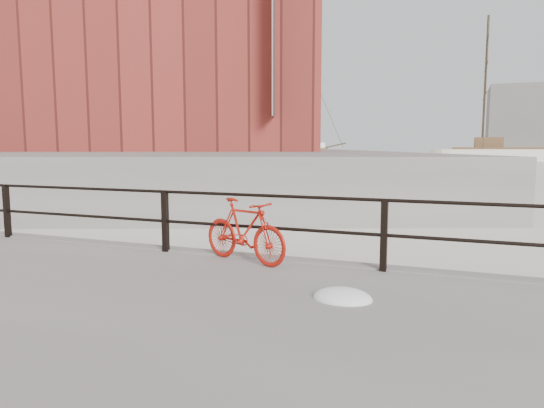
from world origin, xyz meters
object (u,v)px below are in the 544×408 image
Objects in this scene: bicycle at (244,231)px; workboat_far at (203,163)px; schooner_mid at (534,161)px; schooner_left at (270,159)px; workboat_near at (185,169)px.

bicycle is 0.15× the size of workboat_far.
schooner_mid is 2.92× the size of workboat_far.
schooner_mid is 1.17× the size of schooner_left.
workboat_near is (-34.59, -41.11, 0.00)m from schooner_mid.
schooner_left reaches higher than bicycle.
workboat_near is (-21.45, 33.58, -0.82)m from bicycle.
workboat_near is (6.75, -39.53, 0.00)m from schooner_left.
bicycle is at bearing -99.96° from workboat_near.
schooner_left is at bearing 84.41° from workboat_far.
workboat_near and workboat_far have the same top height.
bicycle is 78.37m from schooner_left.
schooner_mid reaches higher than schooner_left.
workboat_far is at bearing 138.87° from bicycle.
bicycle is at bearing -100.77° from schooner_left.
workboat_near is 1.07× the size of workboat_far.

